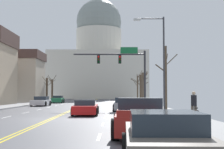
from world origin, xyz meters
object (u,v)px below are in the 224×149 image
object	(u,v)px
pickup_truck_near_03	(141,118)
bicycle_parked	(196,116)
sedan_near_02	(137,112)
sedan_oncoming_00	(42,101)
sedan_oncoming_01	(59,99)
sedan_near_00	(125,105)
signal_gantry	(125,64)
street_lamp_right	(160,55)
sedan_near_04	(165,142)
pedestrian_00	(195,104)
sedan_near_01	(86,108)

from	to	relation	value
pickup_truck_near_03	bicycle_parked	xyz separation A→B (m)	(3.27, 3.83, -0.20)
sedan_near_02	sedan_oncoming_00	world-z (taller)	sedan_near_02
sedan_oncoming_01	sedan_near_00	bearing A→B (deg)	-67.00
sedan_oncoming_01	signal_gantry	bearing A→B (deg)	-62.18
sedan_oncoming_00	sedan_near_02	bearing A→B (deg)	-65.80
pickup_truck_near_03	bicycle_parked	bearing A→B (deg)	49.52
sedan_near_02	sedan_oncoming_00	distance (m)	26.20
sedan_near_02	pickup_truck_near_03	distance (m)	5.56
street_lamp_right	sedan_near_04	distance (m)	19.32
pickup_truck_near_03	sedan_oncoming_00	xyz separation A→B (m)	(-10.50, 29.45, -0.10)
pedestrian_00	sedan_near_01	bearing A→B (deg)	139.24
pedestrian_00	signal_gantry	bearing A→B (deg)	102.47
sedan_oncoming_01	sedan_near_01	bearing A→B (deg)	-76.58
signal_gantry	sedan_near_04	world-z (taller)	signal_gantry
sedan_near_02	bicycle_parked	world-z (taller)	sedan_near_02
sedan_oncoming_00	sedan_near_04	bearing A→B (deg)	-73.48
sedan_near_01	sedan_oncoming_00	xyz separation A→B (m)	(-7.28, 17.51, 0.03)
sedan_near_00	sedan_oncoming_01	world-z (taller)	sedan_near_00
street_lamp_right	pickup_truck_near_03	distance (m)	13.51
sedan_oncoming_01	street_lamp_right	bearing A→B (deg)	-66.04
signal_gantry	sedan_near_01	xyz separation A→B (m)	(-3.41, -10.03, -4.27)
sedan_oncoming_01	pedestrian_00	size ratio (longest dim) A/B	2.58
sedan_near_04	sedan_oncoming_00	distance (m)	37.05
sedan_near_00	sedan_oncoming_00	size ratio (longest dim) A/B	1.05
sedan_near_00	bicycle_parked	world-z (taller)	sedan_near_00
sedan_near_00	pickup_truck_near_03	size ratio (longest dim) A/B	0.86
sedan_near_04	bicycle_parked	distance (m)	10.43
signal_gantry	pedestrian_00	size ratio (longest dim) A/B	4.72
street_lamp_right	sedan_near_01	xyz separation A→B (m)	(-5.91, -0.66, -4.22)
street_lamp_right	sedan_near_00	bearing A→B (deg)	118.44
sedan_near_02	sedan_near_04	bearing A→B (deg)	-91.02
signal_gantry	sedan_near_00	bearing A→B (deg)	-92.88
street_lamp_right	sedan_near_00	distance (m)	7.06
street_lamp_right	sedan_near_02	distance (m)	8.55
sedan_near_00	sedan_near_02	world-z (taller)	sedan_near_00
street_lamp_right	sedan_oncoming_00	xyz separation A→B (m)	(-13.19, 16.85, -4.19)
signal_gantry	bicycle_parked	bearing A→B (deg)	-80.37
sedan_near_02	street_lamp_right	bearing A→B (deg)	70.82
street_lamp_right	pickup_truck_near_03	world-z (taller)	street_lamp_right
bicycle_parked	sedan_near_04	bearing A→B (deg)	-108.11
sedan_near_04	sedan_oncoming_00	size ratio (longest dim) A/B	1.02
sedan_near_00	pickup_truck_near_03	bearing A→B (deg)	-89.92
sedan_near_04	sedan_near_00	bearing A→B (deg)	90.13
street_lamp_right	sedan_near_04	bearing A→B (deg)	-98.10
sedan_near_01	bicycle_parked	xyz separation A→B (m)	(6.49, -8.11, -0.07)
pickup_truck_near_03	signal_gantry	bearing A→B (deg)	89.49
sedan_near_01	sedan_oncoming_00	distance (m)	18.96
signal_gantry	sedan_near_04	bearing A→B (deg)	-90.34
signal_gantry	street_lamp_right	distance (m)	9.69
sedan_near_01	bicycle_parked	size ratio (longest dim) A/B	2.66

